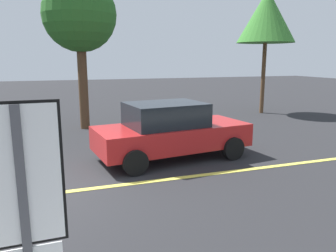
{
  "coord_description": "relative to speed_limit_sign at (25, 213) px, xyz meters",
  "views": [
    {
      "loc": [
        0.6,
        -6.93,
        2.77
      ],
      "look_at": [
        2.96,
        -0.01,
        1.29
      ],
      "focal_mm": 35.19,
      "sensor_mm": 36.0,
      "label": 1
    }
  ],
  "objects": [
    {
      "name": "lane_marking_centre",
      "position": [
        2.65,
        4.68,
        -1.76
      ],
      "size": [
        28.0,
        0.16,
        0.01
      ],
      "primitive_type": "cube",
      "color": "#E0D14C"
    },
    {
      "name": "car_red_approaching",
      "position": [
        3.24,
        6.29,
        -0.96
      ],
      "size": [
        4.49,
        2.43,
        1.6
      ],
      "color": "red",
      "rests_on": "ground_plane"
    },
    {
      "name": "speed_limit_sign",
      "position": [
        0.0,
        0.0,
        0.0
      ],
      "size": [
        0.54,
        0.06,
        2.52
      ],
      "color": "#4C4C51",
      "rests_on": "ground_plane"
    },
    {
      "name": "tree_right_verge",
      "position": [
        10.46,
        12.39,
        3.1
      ],
      "size": [
        2.89,
        2.89,
        6.16
      ],
      "color": "#513823",
      "rests_on": "ground_plane"
    },
    {
      "name": "tree_left_verge",
      "position": [
        1.31,
        11.35,
        2.63
      ],
      "size": [
        2.83,
        2.83,
        5.86
      ],
      "color": "#513823",
      "rests_on": "ground_plane"
    },
    {
      "name": "ground_plane",
      "position": [
        -0.35,
        4.68,
        -1.76
      ],
      "size": [
        80.0,
        80.0,
        0.0
      ],
      "primitive_type": "plane",
      "color": "#262628"
    }
  ]
}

